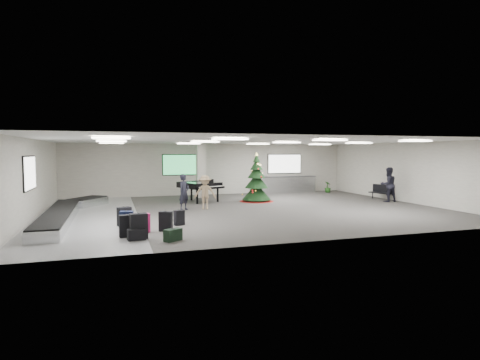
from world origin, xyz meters
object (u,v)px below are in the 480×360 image
object	(u,v)px
baggage_carousel	(66,213)
christmas_tree	(256,185)
pink_suitcase	(144,223)
grand_piano	(200,185)
service_counter	(286,184)
traveler_bench	(388,185)
potted_plant_left	(253,188)
potted_plant_right	(328,187)
traveler_b	(205,192)
bench	(382,191)
traveler_a	(184,192)

from	to	relation	value
baggage_carousel	christmas_tree	distance (m)	9.75
pink_suitcase	christmas_tree	bearing A→B (deg)	35.81
christmas_tree	grand_piano	size ratio (longest dim) A/B	1.01
service_counter	traveler_bench	bearing A→B (deg)	-63.54
baggage_carousel	potted_plant_left	size ratio (longest dim) A/B	11.67
traveler_bench	potted_plant_right	xyz separation A→B (m)	(-0.53, 5.42, -0.57)
service_counter	traveler_b	world-z (taller)	traveler_b
service_counter	traveler_b	size ratio (longest dim) A/B	2.54
service_counter	traveler_b	bearing A→B (deg)	-138.87
grand_piano	baggage_carousel	bearing A→B (deg)	-172.62
pink_suitcase	potted_plant_left	bearing A→B (deg)	42.88
bench	service_counter	bearing A→B (deg)	107.26
baggage_carousel	bench	bearing A→B (deg)	5.38
baggage_carousel	potted_plant_right	world-z (taller)	potted_plant_right
potted_plant_left	christmas_tree	bearing A→B (deg)	-106.12
baggage_carousel	traveler_bench	distance (m)	16.00
potted_plant_left	traveler_bench	bearing A→B (deg)	-44.01
potted_plant_left	service_counter	bearing A→B (deg)	15.82
traveler_a	bench	bearing A→B (deg)	-35.67
bench	christmas_tree	bearing A→B (deg)	152.44
service_counter	bench	bearing A→B (deg)	-55.31
pink_suitcase	christmas_tree	size ratio (longest dim) A/B	0.24
grand_piano	traveler_b	distance (m)	2.92
christmas_tree	grand_piano	world-z (taller)	christmas_tree
christmas_tree	baggage_carousel	bearing A→B (deg)	-163.14
pink_suitcase	potted_plant_right	xyz separation A→B (m)	(12.64, 9.83, 0.05)
baggage_carousel	pink_suitcase	xyz separation A→B (m)	(2.81, -3.98, 0.10)
christmas_tree	traveler_b	size ratio (longest dim) A/B	1.68
traveler_b	potted_plant_left	size ratio (longest dim) A/B	1.92
baggage_carousel	potted_plant_right	xyz separation A→B (m)	(15.44, 5.85, 0.15)
traveler_bench	bench	bearing A→B (deg)	-110.01
service_counter	pink_suitcase	bearing A→B (deg)	-133.13
service_counter	grand_piano	world-z (taller)	grand_piano
bench	traveler_b	bearing A→B (deg)	167.00
christmas_tree	grand_piano	bearing A→B (deg)	164.66
potted_plant_left	grand_piano	bearing A→B (deg)	-148.65
baggage_carousel	traveler_bench	size ratio (longest dim) A/B	5.21
baggage_carousel	service_counter	size ratio (longest dim) A/B	2.40
baggage_carousel	potted_plant_right	distance (m)	16.51
baggage_carousel	traveler_a	bearing A→B (deg)	8.50
potted_plant_left	potted_plant_right	world-z (taller)	potted_plant_left
service_counter	bench	distance (m)	6.31
grand_piano	traveler_a	xyz separation A→B (m)	(-1.37, -2.89, -0.05)
christmas_tree	potted_plant_left	xyz separation A→B (m)	(0.92, 3.17, -0.50)
traveler_b	pink_suitcase	bearing A→B (deg)	-107.54
service_counter	pink_suitcase	world-z (taller)	service_counter
service_counter	potted_plant_left	xyz separation A→B (m)	(-2.62, -0.74, -0.13)
pink_suitcase	bench	distance (m)	14.70
baggage_carousel	service_counter	world-z (taller)	service_counter
service_counter	grand_piano	distance (m)	7.20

